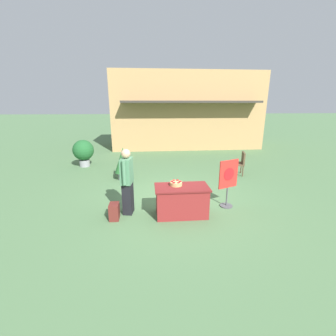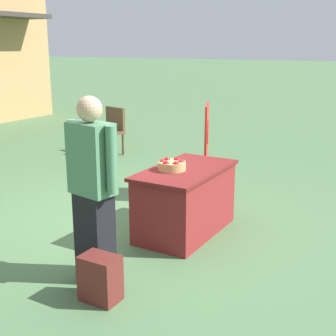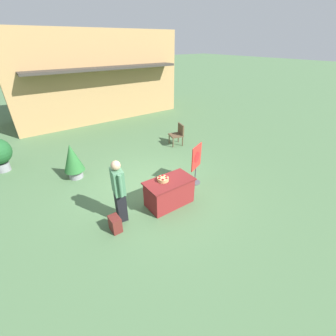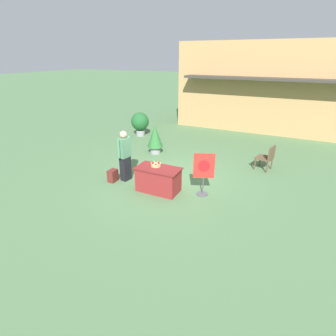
% 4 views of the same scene
% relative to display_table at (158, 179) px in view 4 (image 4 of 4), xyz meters
% --- Properties ---
extents(ground_plane, '(120.00, 120.00, 0.00)m').
position_rel_display_table_xyz_m(ground_plane, '(-0.05, 0.88, -0.40)').
color(ground_plane, '#4C7047').
extents(storefront_building, '(9.52, 4.46, 4.77)m').
position_rel_display_table_xyz_m(storefront_building, '(1.74, 10.09, 1.99)').
color(storefront_building, tan).
rests_on(storefront_building, ground_plane).
extents(display_table, '(1.40, 0.76, 0.80)m').
position_rel_display_table_xyz_m(display_table, '(0.00, 0.00, 0.00)').
color(display_table, maroon).
rests_on(display_table, ground_plane).
extents(apple_basket, '(0.32, 0.32, 0.13)m').
position_rel_display_table_xyz_m(apple_basket, '(-0.14, 0.11, 0.46)').
color(apple_basket, tan).
rests_on(apple_basket, display_table).
extents(person_visitor, '(0.33, 0.60, 1.76)m').
position_rel_display_table_xyz_m(person_visitor, '(-1.41, 0.23, 0.50)').
color(person_visitor, black).
rests_on(person_visitor, ground_plane).
extents(backpack, '(0.24, 0.34, 0.42)m').
position_rel_display_table_xyz_m(backpack, '(-1.75, -0.08, -0.19)').
color(backpack, maroon).
rests_on(backpack, ground_plane).
extents(poster_board, '(0.61, 0.36, 1.38)m').
position_rel_display_table_xyz_m(poster_board, '(1.37, 0.38, 0.37)').
color(poster_board, '#4C4C51').
rests_on(poster_board, ground_plane).
extents(patio_chair, '(0.67, 0.67, 0.96)m').
position_rel_display_table_xyz_m(patio_chair, '(2.89, 3.28, 0.14)').
color(patio_chair, brown).
rests_on(patio_chair, ground_plane).
extents(potted_plant_far_left, '(0.95, 0.95, 1.26)m').
position_rel_display_table_xyz_m(potted_plant_far_left, '(-3.85, 5.17, 0.33)').
color(potted_plant_far_left, gray).
rests_on(potted_plant_far_left, ground_plane).
extents(potted_plant_far_right, '(0.69, 0.69, 1.26)m').
position_rel_display_table_xyz_m(potted_plant_far_right, '(-1.80, 3.10, 0.30)').
color(potted_plant_far_right, gray).
rests_on(potted_plant_far_right, ground_plane).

